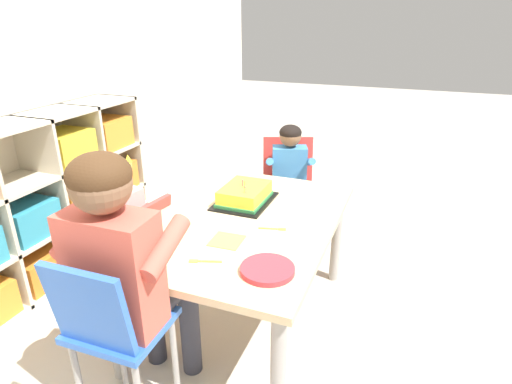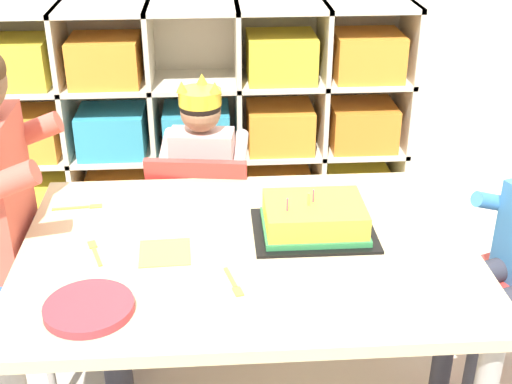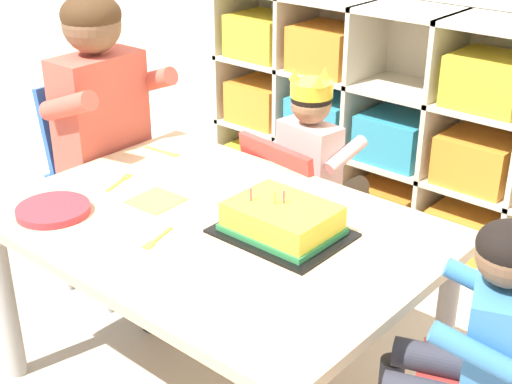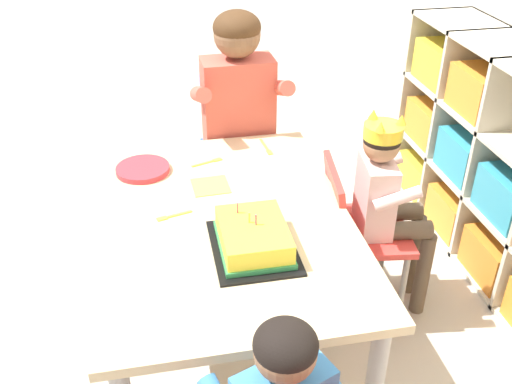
% 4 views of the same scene
% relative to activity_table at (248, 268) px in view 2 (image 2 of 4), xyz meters
% --- Properties ---
extents(storage_cubby_shelf, '(1.81, 0.32, 0.94)m').
position_rel_activity_table_xyz_m(storage_cubby_shelf, '(-0.15, 1.24, -0.08)').
color(storage_cubby_shelf, beige).
rests_on(storage_cubby_shelf, ground).
extents(activity_table, '(1.18, 0.83, 0.58)m').
position_rel_activity_table_xyz_m(activity_table, '(0.00, 0.00, 0.00)').
color(activity_table, '#D1B789').
rests_on(activity_table, ground).
extents(classroom_chair_blue, '(0.39, 0.36, 0.64)m').
position_rel_activity_table_xyz_m(classroom_chair_blue, '(-0.13, 0.52, -0.12)').
color(classroom_chair_blue, red).
rests_on(classroom_chair_blue, ground).
extents(child_with_crown, '(0.32, 0.32, 0.85)m').
position_rel_activity_table_xyz_m(child_with_crown, '(-0.11, 0.63, 0.02)').
color(child_with_crown, beige).
rests_on(child_with_crown, ground).
extents(adult_helper_seated, '(0.44, 0.41, 1.08)m').
position_rel_activity_table_xyz_m(adult_helper_seated, '(-0.62, 0.17, 0.16)').
color(adult_helper_seated, '#D15647').
rests_on(adult_helper_seated, ground).
extents(birthday_cake_on_tray, '(0.33, 0.25, 0.12)m').
position_rel_activity_table_xyz_m(birthday_cake_on_tray, '(0.18, 0.06, 0.10)').
color(birthday_cake_on_tray, black).
rests_on(birthday_cake_on_tray, activity_table).
extents(paper_plate_stack, '(0.20, 0.20, 0.02)m').
position_rel_activity_table_xyz_m(paper_plate_stack, '(-0.37, -0.26, 0.08)').
color(paper_plate_stack, '#DB333D').
rests_on(paper_plate_stack, activity_table).
extents(paper_napkin_square, '(0.14, 0.14, 0.00)m').
position_rel_activity_table_xyz_m(paper_napkin_square, '(-0.21, -0.02, 0.07)').
color(paper_napkin_square, '#F4DB4C').
rests_on(paper_napkin_square, activity_table).
extents(fork_near_cake_tray, '(0.05, 0.12, 0.00)m').
position_rel_activity_table_xyz_m(fork_near_cake_tray, '(-0.04, -0.17, 0.07)').
color(fork_near_cake_tray, yellow).
rests_on(fork_near_cake_tray, activity_table).
extents(fork_by_napkin, '(0.05, 0.13, 0.00)m').
position_rel_activity_table_xyz_m(fork_by_napkin, '(-0.39, -0.00, 0.07)').
color(fork_by_napkin, yellow).
rests_on(fork_by_napkin, activity_table).
extents(fork_scattered_mid_table, '(0.14, 0.03, 0.00)m').
position_rel_activity_table_xyz_m(fork_scattered_mid_table, '(-0.47, 0.24, 0.07)').
color(fork_scattered_mid_table, yellow).
rests_on(fork_scattered_mid_table, activity_table).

